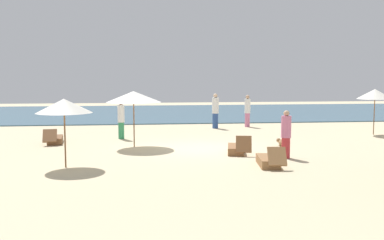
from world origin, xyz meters
TOP-DOWN VIEW (x-y plane):
  - ground_plane at (0.00, 0.00)m, footprint 60.00×60.00m
  - ocean_water at (0.00, 17.00)m, footprint 48.00×16.00m
  - umbrella_0 at (9.02, 3.28)m, footprint 1.73×1.73m
  - umbrella_2 at (-2.76, 0.75)m, footprint 2.24×2.24m
  - umbrella_3 at (-4.89, -3.09)m, footprint 1.77×1.77m
  - lounger_0 at (-6.20, 2.15)m, footprint 0.79×1.76m
  - lounger_1 at (1.65, -3.62)m, footprint 0.79×1.74m
  - lounger_3 at (1.12, -1.18)m, footprint 0.90×1.73m
  - person_1 at (-3.38, 3.20)m, footprint 0.36×0.36m
  - person_2 at (3.57, 7.25)m, footprint 0.38×0.38m
  - person_3 at (2.65, -2.34)m, footprint 0.49×0.49m
  - person_4 at (1.63, 6.78)m, footprint 0.46×0.46m
  - dog at (3.33, 0.27)m, footprint 0.39×0.66m

SIDE VIEW (x-z plane):
  - ground_plane at x=0.00m, z-range 0.00..0.00m
  - ocean_water at x=0.00m, z-range 0.00..0.06m
  - dog at x=3.33m, z-range 0.01..0.31m
  - lounger_0 at x=-6.20m, z-range -0.17..0.51m
  - lounger_1 at x=1.65m, z-range -0.18..0.52m
  - lounger_3 at x=1.12m, z-range -0.20..0.54m
  - person_3 at x=2.65m, z-range 0.00..1.71m
  - person_1 at x=-3.38m, z-range 0.02..1.81m
  - person_2 at x=3.57m, z-range 0.02..1.83m
  - person_4 at x=1.63m, z-range 0.01..1.94m
  - umbrella_3 at x=-4.89m, z-range 0.87..3.08m
  - umbrella_0 at x=9.02m, z-range 0.88..3.14m
  - umbrella_2 at x=-2.76m, z-range 0.92..3.22m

